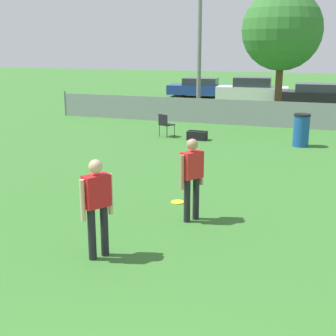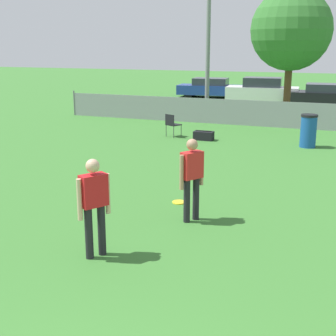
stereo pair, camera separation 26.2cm
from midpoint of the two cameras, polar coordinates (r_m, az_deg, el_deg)
fence_backline at (r=20.26m, az=15.33°, el=6.20°), size 22.43×0.07×1.21m
light_pole at (r=22.40m, az=3.54°, el=17.48°), size 0.90×0.36×7.44m
tree_near_pole at (r=21.92m, az=13.37°, el=16.02°), size 3.53×3.53×5.79m
player_defender_red at (r=7.58m, az=-9.64°, el=-4.05°), size 0.41×0.52×1.65m
player_thrower_red at (r=9.08m, az=2.11°, el=-0.69°), size 0.41×0.52×1.65m
frisbee_disc at (r=10.38m, az=0.45°, el=-4.17°), size 0.29×0.29×0.03m
folding_chair_sideline at (r=17.75m, az=-0.74°, el=5.46°), size 0.60×0.60×0.87m
trash_bin at (r=16.66m, az=15.51°, el=4.48°), size 0.56×0.56×1.12m
gear_bag_sideline at (r=17.27m, az=3.13°, el=3.98°), size 0.71×0.39×0.35m
parked_car_blue at (r=31.71m, az=3.73°, el=9.73°), size 4.42×2.07×1.27m
parked_car_white at (r=29.26m, az=9.97°, el=9.31°), size 4.39×2.06×1.50m
parked_car_dark at (r=28.40m, az=17.36°, el=8.53°), size 4.53×2.00×1.26m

